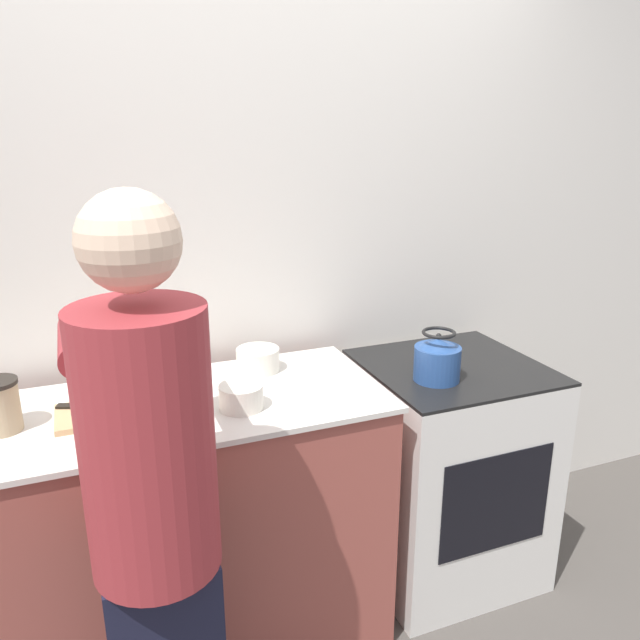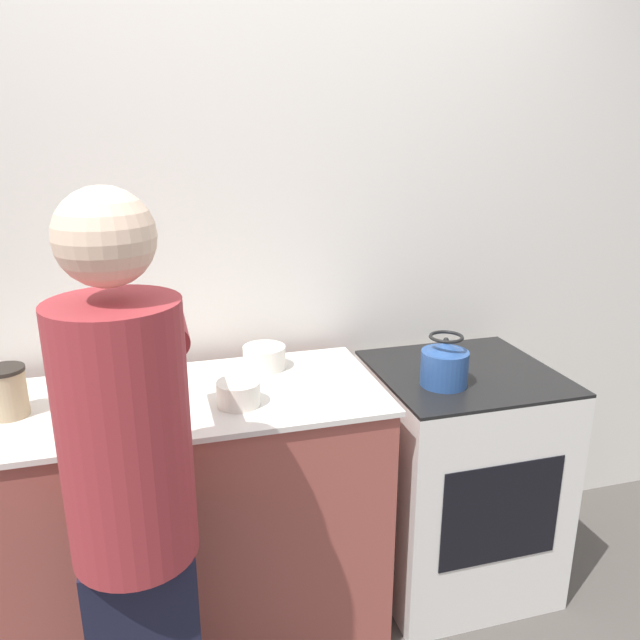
{
  "view_description": "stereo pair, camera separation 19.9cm",
  "coord_description": "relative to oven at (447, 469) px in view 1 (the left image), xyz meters",
  "views": [
    {
      "loc": [
        -0.61,
        -1.56,
        1.79
      ],
      "look_at": [
        0.1,
        0.2,
        1.19
      ],
      "focal_mm": 35.0,
      "sensor_mm": 36.0,
      "label": 1
    },
    {
      "loc": [
        -0.42,
        -1.62,
        1.79
      ],
      "look_at": [
        0.1,
        0.2,
        1.19
      ],
      "focal_mm": 35.0,
      "sensor_mm": 36.0,
      "label": 2
    }
  ],
  "objects": [
    {
      "name": "person",
      "position": [
        -1.2,
        -0.55,
        0.47
      ],
      "size": [
        0.34,
        0.58,
        1.67
      ],
      "color": "black",
      "rests_on": "ground_plane"
    },
    {
      "name": "kettle",
      "position": [
        -0.14,
        -0.09,
        0.53
      ],
      "size": [
        0.17,
        0.17,
        0.19
      ],
      "color": "#284C8C",
      "rests_on": "oven"
    },
    {
      "name": "knife",
      "position": [
        -1.3,
        -0.0,
        0.51
      ],
      "size": [
        0.25,
        0.12,
        0.01
      ],
      "rotation": [
        0.0,
        0.0,
        -0.37
      ],
      "color": "silver",
      "rests_on": "cutting_board"
    },
    {
      "name": "counter",
      "position": [
        -1.06,
        -0.03,
        0.02
      ],
      "size": [
        1.35,
        0.61,
        0.94
      ],
      "color": "#9E4C42",
      "rests_on": "ground_plane"
    },
    {
      "name": "bowl_mixing",
      "position": [
        -0.87,
        -0.14,
        0.53
      ],
      "size": [
        0.14,
        0.14,
        0.08
      ],
      "color": "silver",
      "rests_on": "counter"
    },
    {
      "name": "oven",
      "position": [
        0.0,
        0.0,
        0.0
      ],
      "size": [
        0.66,
        0.64,
        0.9
      ],
      "color": "silver",
      "rests_on": "ground_plane"
    },
    {
      "name": "wall_back",
      "position": [
        -0.7,
        0.38,
        0.85
      ],
      "size": [
        8.0,
        0.05,
        2.6
      ],
      "color": "silver",
      "rests_on": "ground_plane"
    },
    {
      "name": "bowl_prep",
      "position": [
        -0.74,
        0.14,
        0.53
      ],
      "size": [
        0.15,
        0.15,
        0.08
      ],
      "color": "silver",
      "rests_on": "counter"
    },
    {
      "name": "cutting_board",
      "position": [
        -1.24,
        -0.03,
        0.5
      ],
      "size": [
        0.36,
        0.19,
        0.02
      ],
      "color": "tan",
      "rests_on": "counter"
    }
  ]
}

